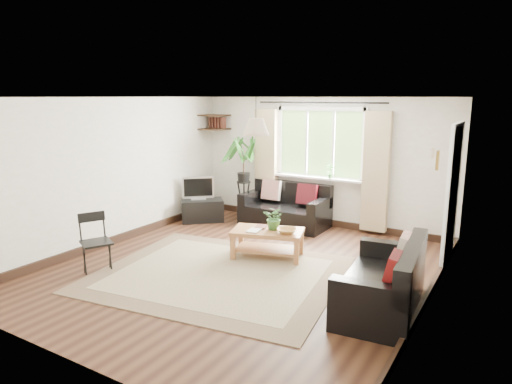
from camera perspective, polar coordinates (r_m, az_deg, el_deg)
The scene contains 24 objects.
floor at distance 6.59m, azimuth -1.81°, elevation -9.60°, with size 5.50×5.50×0.00m, color black.
ceiling at distance 6.13m, azimuth -1.96°, elevation 11.77°, with size 5.50×5.50×0.00m, color white.
wall_back at distance 8.66m, azimuth 8.03°, elevation 3.72°, with size 5.00×0.02×2.40m, color beige.
wall_front at distance 4.28m, azimuth -22.34°, elevation -5.50°, with size 5.00×0.02×2.40m, color beige.
wall_left at distance 7.87m, azimuth -17.40°, elevation 2.48°, with size 0.02×5.50×2.40m, color beige.
wall_right at distance 5.36m, azimuth 21.24°, elevation -2.01°, with size 0.02×5.50×2.40m, color beige.
rug at distance 6.42m, azimuth -4.68°, elevation -10.14°, with size 3.23×2.77×0.02m, color beige.
window at distance 8.58m, azimuth 7.99°, elevation 6.00°, with size 2.50×0.16×2.16m, color white, non-canonical shape.
door at distance 7.05m, azimuth 23.29°, elevation -0.65°, with size 0.06×0.96×2.06m, color silver.
corner_shelf at distance 9.48m, azimuth -5.22°, elevation 8.68°, with size 0.50×0.50×0.34m, color black, non-canonical shape.
pendant_lamp at distance 6.48m, azimuth 0.00°, elevation 8.68°, with size 0.36×0.36×0.54m, color beige, non-canonical shape.
wall_sconce at distance 5.57m, azimuth 21.49°, elevation 4.13°, with size 0.12×0.12×0.28m, color beige, non-canonical shape.
sofa_back at distance 8.61m, azimuth 3.60°, elevation -1.79°, with size 1.62×0.81×0.76m, color black, non-canonical shape.
sofa_right at distance 5.50m, azimuth 15.42°, elevation -10.25°, with size 0.80×1.61×0.76m, color black, non-canonical shape.
coffee_table at distance 6.97m, azimuth 1.45°, elevation -6.47°, with size 1.06×0.58×0.43m, color #965831, non-canonical shape.
table_plant at distance 6.89m, azimuth 2.34°, elevation -3.27°, with size 0.32×0.28×0.36m, color #326327.
bowl at distance 6.75m, azimuth 3.86°, elevation -4.86°, with size 0.29×0.29×0.07m, color #A37638.
book_a at distance 6.87m, azimuth -0.91°, elevation -4.76°, with size 0.17×0.23×0.02m, color silver.
book_b at distance 7.06m, azimuth -0.03°, elevation -4.30°, with size 0.17×0.23×0.02m, color brown.
tv_stand at distance 9.02m, azimuth -6.72°, elevation -2.30°, with size 0.80×0.45×0.43m, color black.
tv at distance 8.98m, azimuth -7.25°, elevation 0.57°, with size 0.61×0.20×0.47m, color #A5A5AA, non-canonical shape.
palm_stand at distance 9.03m, azimuth -1.56°, elevation 1.72°, with size 0.64×0.64×1.64m, color black, non-canonical shape.
folding_chair at distance 6.74m, azimuth -19.32°, elevation -6.11°, with size 0.42×0.42×0.82m, color black, non-canonical shape.
sill_plant at distance 8.47m, azimuth 9.24°, elevation 2.58°, with size 0.14×0.10×0.27m, color #2D6023.
Camera 1 is at (3.32, -5.15, 2.41)m, focal length 32.00 mm.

